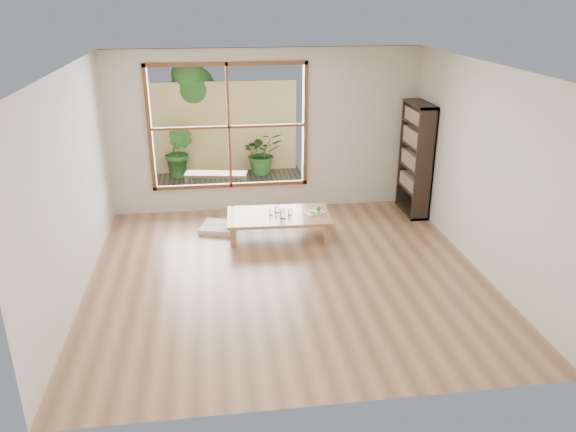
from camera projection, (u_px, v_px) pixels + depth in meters
name	position (u px, v px, depth m)	size (l,w,h in m)	color
ground	(287.00, 274.00, 7.24)	(5.00, 5.00, 0.00)	#AC7E56
low_table	(279.00, 217.00, 8.29)	(1.54, 0.91, 0.33)	tan
floor_cushion	(219.00, 227.00, 8.58)	(0.52, 0.52, 0.08)	silver
bookshelf	(416.00, 159.00, 8.95)	(0.29, 0.81, 1.80)	black
glass_tall	(283.00, 214.00, 8.11)	(0.08, 0.08, 0.15)	silver
glass_mid	(290.00, 212.00, 8.25)	(0.07, 0.07, 0.09)	silver
glass_short	(277.00, 209.00, 8.34)	(0.08, 0.08, 0.10)	silver
glass_small	(271.00, 212.00, 8.25)	(0.06, 0.06, 0.08)	silver
food_tray	(315.00, 212.00, 8.33)	(0.34, 0.29, 0.09)	white
deck	(229.00, 187.00, 10.44)	(2.80, 2.00, 0.05)	#3C322B
garden_bench	(216.00, 176.00, 10.06)	(1.14, 0.51, 0.35)	black
bamboo_fence	(225.00, 128.00, 11.02)	(2.80, 0.06, 1.80)	tan
shrub_right	(262.00, 153.00, 11.01)	(0.76, 0.66, 0.84)	#295A21
shrub_left	(179.00, 152.00, 10.75)	(0.56, 0.45, 1.02)	#295A21
garden_tree	(189.00, 89.00, 10.95)	(1.04, 0.85, 2.22)	#4C3D2D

